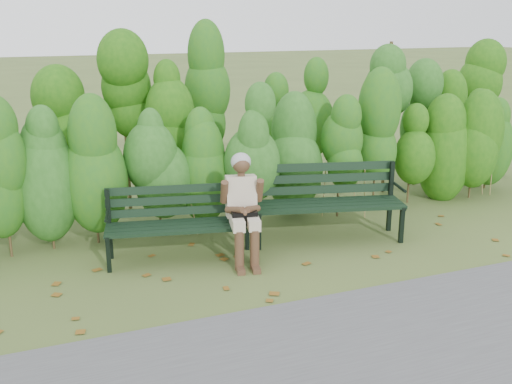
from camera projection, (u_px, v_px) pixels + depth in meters
name	position (u px, v px, depth m)	size (l,w,h in m)	color
ground	(268.00, 265.00, 6.66)	(80.00, 80.00, 0.00)	#475929
footpath	(376.00, 368.00, 4.69)	(60.00, 2.50, 0.01)	#474749
hedge_band	(214.00, 126.00, 7.97)	(11.04, 1.67, 2.42)	#47381E
leaf_litter	(273.00, 263.00, 6.70)	(5.58, 2.15, 0.01)	brown
bench_left	(180.00, 217.00, 6.73)	(1.72, 0.86, 0.82)	black
bench_right	(326.00, 196.00, 7.36)	(1.92, 1.02, 0.92)	black
seated_woman	(243.00, 202.00, 6.63)	(0.51, 0.75, 1.21)	beige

